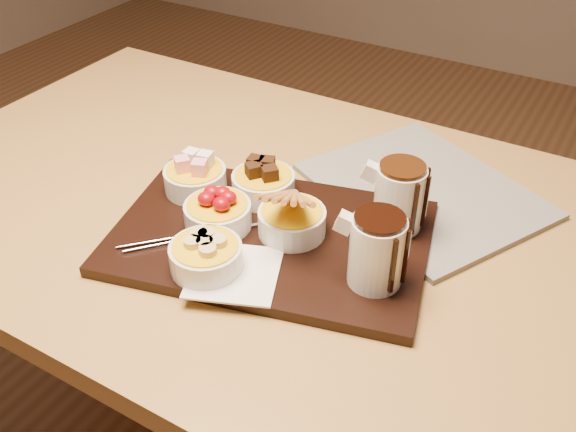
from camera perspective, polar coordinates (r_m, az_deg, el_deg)
The scene contains 12 objects.
dining_table at distance 1.12m, azimuth -4.01°, elevation -2.50°, with size 1.20×0.80×0.75m.
serving_board at distance 0.95m, azimuth -1.56°, elevation -1.92°, with size 0.46×0.30×0.02m, color black.
napkin at distance 0.88m, azimuth -4.79°, elevation -5.03°, with size 0.12×0.12×0.00m, color white.
bowl_marshmallows at distance 1.04m, azimuth -8.23°, elevation 3.22°, with size 0.10×0.10×0.04m, color silver.
bowl_cake at distance 1.02m, azimuth -2.20°, elevation 2.74°, with size 0.10×0.10×0.04m, color silver.
bowl_strawberries at distance 0.96m, azimuth -6.25°, elevation 0.06°, with size 0.10×0.10×0.04m, color silver.
bowl_biscotti at distance 0.94m, azimuth 0.35°, elevation -0.54°, with size 0.10×0.10×0.04m, color silver.
bowl_bananas at distance 0.88m, azimuth -7.29°, elevation -3.67°, with size 0.10×0.10×0.04m, color silver.
pitcher_dark_chocolate at distance 0.84m, azimuth 7.88°, elevation -3.16°, with size 0.07×0.07×0.10m, color silver.
pitcher_milk_chocolate at distance 0.95m, azimuth 9.84°, elevation 1.57°, with size 0.07×0.07×0.10m, color silver.
fondue_skewers at distance 0.95m, azimuth -7.30°, elevation -1.44°, with size 0.26×0.03×0.01m, color silver, non-canonical shape.
newspaper at distance 1.08m, azimuth 11.94°, elevation 2.23°, with size 0.36×0.29×0.01m, color beige.
Camera 1 is at (0.50, -0.71, 1.35)m, focal length 40.00 mm.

